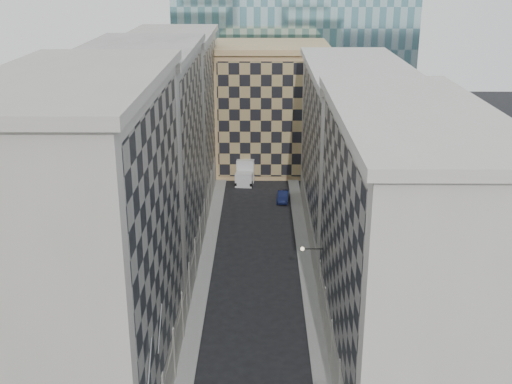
{
  "coord_description": "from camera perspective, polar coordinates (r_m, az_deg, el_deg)",
  "views": [
    {
      "loc": [
        0.5,
        -27.45,
        29.96
      ],
      "look_at": [
        0.17,
        15.88,
        14.42
      ],
      "focal_mm": 45.0,
      "sensor_mm": 36.0,
      "label": 1
    }
  ],
  "objects": [
    {
      "name": "bldg_right_a",
      "position": [
        47.91,
        12.95,
        -5.01
      ],
      "size": [
        10.8,
        26.8,
        20.7
      ],
      "color": "#B7B2A7",
      "rests_on": "ground"
    },
    {
      "name": "bldg_left_b",
      "position": [
        64.27,
        -9.8,
        2.58
      ],
      "size": [
        10.8,
        22.8,
        22.7
      ],
      "color": "gray",
      "rests_on": "ground"
    },
    {
      "name": "box_truck",
      "position": [
        92.96,
        -0.9,
        1.87
      ],
      "size": [
        3.05,
        6.31,
        3.35
      ],
      "rotation": [
        0.0,
        0.0,
        -0.1
      ],
      "color": "silver",
      "rests_on": "ground"
    },
    {
      "name": "flagpoles_left",
      "position": [
        40.52,
        -8.97,
        -13.36
      ],
      "size": [
        0.1,
        6.33,
        2.33
      ],
      "color": "gray",
      "rests_on": "ground"
    },
    {
      "name": "sidewalk_west",
      "position": [
        65.01,
        -4.73,
        -7.71
      ],
      "size": [
        1.5,
        100.0,
        0.15
      ],
      "primitive_type": "cube",
      "color": "gray",
      "rests_on": "ground"
    },
    {
      "name": "tan_block",
      "position": [
        97.54,
        1.32,
        7.57
      ],
      "size": [
        16.8,
        14.8,
        18.8
      ],
      "color": "tan",
      "rests_on": "ground"
    },
    {
      "name": "bracket_lamp",
      "position": [
        56.81,
        4.32,
        -5.06
      ],
      "size": [
        1.98,
        0.36,
        0.36
      ],
      "color": "black",
      "rests_on": "ground"
    },
    {
      "name": "dark_car",
      "position": [
        85.27,
        2.42,
        -0.38
      ],
      "size": [
        1.82,
        4.25,
        1.36
      ],
      "primitive_type": "imported",
      "rotation": [
        0.0,
        0.0,
        -0.09
      ],
      "color": "#10163B",
      "rests_on": "ground"
    },
    {
      "name": "sidewalk_east",
      "position": [
        64.93,
        4.62,
        -7.75
      ],
      "size": [
        1.5,
        100.0,
        0.15
      ],
      "primitive_type": "cube",
      "color": "gray",
      "rests_on": "ground"
    },
    {
      "name": "bldg_right_b",
      "position": [
        73.05,
        8.61,
        3.52
      ],
      "size": [
        10.8,
        28.8,
        19.7
      ],
      "color": "#B7B2A7",
      "rests_on": "ground"
    },
    {
      "name": "bldg_left_a",
      "position": [
        44.01,
        -14.66,
        -5.3
      ],
      "size": [
        10.8,
        22.8,
        23.7
      ],
      "color": "#A39F93",
      "rests_on": "ground"
    },
    {
      "name": "bldg_left_c",
      "position": [
        85.4,
        -7.28,
        6.62
      ],
      "size": [
        10.8,
        22.8,
        21.7
      ],
      "color": "#A39F93",
      "rests_on": "ground"
    }
  ]
}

